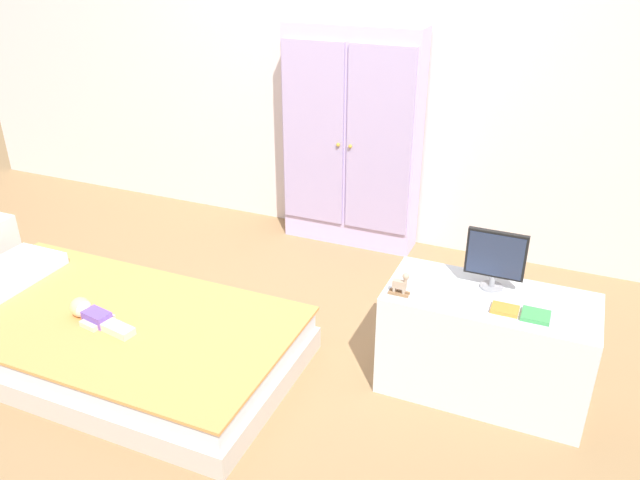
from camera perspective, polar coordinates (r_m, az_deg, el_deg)
ground_plane at (r=3.24m, az=-7.38°, el=-10.14°), size 10.00×10.00×0.02m
back_wall at (r=4.08m, az=3.07°, el=18.47°), size 6.40×0.05×2.70m
bed at (r=3.27m, az=-18.48°, el=-8.32°), size 1.83×0.96×0.24m
doll at (r=3.18m, az=-20.15°, el=-6.30°), size 0.39×0.15×0.10m
wardrobe at (r=4.05m, az=2.88°, el=9.14°), size 0.88×0.26×1.42m
tv_stand at (r=2.92m, az=14.79°, el=-9.19°), size 0.89×0.42×0.50m
tv_monitor at (r=2.78m, az=15.69°, el=-1.49°), size 0.25×0.10×0.27m
rocking_horse_toy at (r=2.70m, az=7.40°, el=-4.03°), size 0.09×0.04×0.11m
book_orange at (r=2.70m, az=16.48°, el=-6.07°), size 0.11×0.08×0.02m
book_green at (r=2.69m, az=19.05°, el=-6.53°), size 0.11×0.10×0.02m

